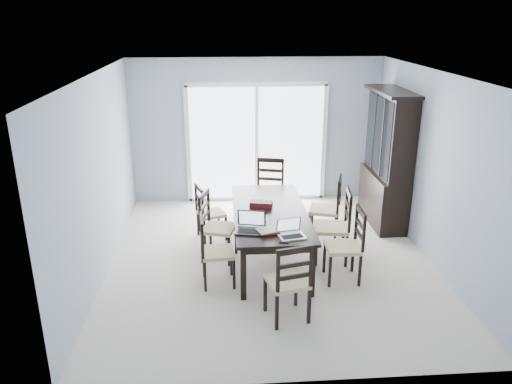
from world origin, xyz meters
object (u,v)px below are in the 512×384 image
chair_left_near (211,244)px  laptop_dark (250,228)px  hot_tub (216,162)px  dining_table (270,216)px  cell_phone (284,242)px  game_box (261,204)px  chair_end_far (270,183)px  chair_left_far (206,207)px  china_hutch (387,160)px  laptop_silver (292,233)px  chair_left_mid (212,219)px  chair_end_near (291,275)px  chair_right_near (351,237)px  chair_right_far (331,202)px  chair_right_mid (339,218)px

chair_left_near → laptop_dark: (0.49, -0.09, 0.24)m
hot_tub → dining_table: bearing=-77.9°
cell_phone → game_box: bearing=110.3°
chair_end_far → game_box: 1.36m
chair_left_near → chair_left_far: bearing=179.8°
chair_left_far → game_box: chair_left_far is taller
dining_table → cell_phone: size_ratio=19.78×
china_hutch → laptop_silver: size_ratio=6.20×
china_hutch → chair_left_near: china_hutch is taller
chair_left_mid → chair_left_far: chair_left_mid is taller
chair_end_near → game_box: 1.70m
chair_right_near → cell_phone: bearing=114.5°
dining_table → chair_left_mid: bearing=170.3°
laptop_dark → laptop_silver: laptop_dark is taller
chair_right_far → hot_tub: bearing=48.3°
chair_left_near → cell_phone: size_ratio=9.65×
china_hutch → chair_right_mid: china_hutch is taller
laptop_silver → cell_phone: 0.18m
chair_right_far → chair_end_far: bearing=62.6°
chair_right_far → game_box: chair_right_far is taller
china_hutch → game_box: size_ratio=7.04×
chair_left_far → chair_right_near: chair_right_near is taller
china_hutch → chair_end_near: (-1.94, -2.77, -0.47)m
chair_left_far → chair_right_mid: bearing=47.1°
dining_table → chair_right_mid: (0.96, -0.06, -0.03)m
chair_end_near → hot_tub: (-0.84, 5.08, -0.17)m
chair_left_near → game_box: (0.70, 0.76, 0.22)m
china_hutch → chair_left_near: (-2.84, -1.84, -0.50)m
chair_left_near → china_hutch: bearing=119.0°
chair_left_far → chair_right_near: 2.34m
chair_right_mid → laptop_silver: (-0.77, -0.81, 0.16)m
chair_end_near → cell_phone: chair_end_near is taller
chair_left_far → chair_right_far: size_ratio=0.87×
dining_table → chair_right_near: chair_right_near is taller
chair_right_mid → chair_end_far: (-0.81, 1.55, 0.00)m
chair_right_far → chair_end_far: (-0.86, 0.84, 0.03)m
dining_table → china_hutch: china_hutch is taller
chair_end_far → laptop_silver: bearing=105.2°
dining_table → laptop_dark: laptop_dark is taller
game_box → chair_right_mid: bearing=-12.0°
chair_right_far → chair_end_far: 1.20m
laptop_dark → laptop_silver: bearing=-7.7°
chair_left_mid → chair_left_far: 0.65m
china_hutch → chair_left_mid: bearing=-158.5°
game_box → hot_tub: bearing=101.0°
game_box → chair_left_mid: bearing=-177.3°
china_hutch → dining_table: bearing=-148.3°
chair_right_far → cell_phone: 1.90m
chair_left_mid → laptop_silver: bearing=60.8°
dining_table → laptop_silver: bearing=-78.1°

